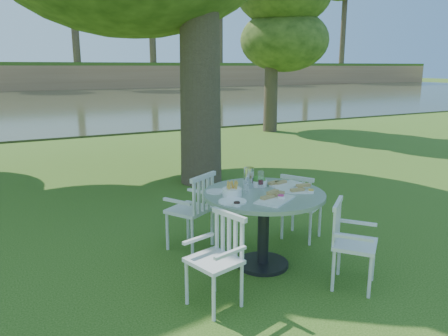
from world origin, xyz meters
The scene contains 9 objects.
ground centered at (0.00, 0.00, 0.00)m, with size 140.00×140.00×0.00m, color #20410D.
table centered at (-0.10, -0.91, 0.65)m, with size 1.28×1.28×0.83m.
chair_ne centered at (0.68, -0.50, 0.49)m, with size 0.55×0.56×0.84m.
chair_nw centered at (-0.56, -0.17, 0.54)m, with size 0.62×0.61×0.92m.
chair_sw centered at (-0.85, -1.37, 0.49)m, with size 0.49×0.51×0.84m.
chair_se centered at (0.39, -1.64, 0.50)m, with size 0.58×0.58×0.85m.
tableware centered at (-0.16, -0.84, 0.87)m, with size 1.17×0.86×0.22m.
river centered at (0.00, 23.00, 0.00)m, with size 100.00×28.00×0.12m, color #2E321D.
far_bank centered at (0.28, 41.12, 7.25)m, with size 100.00×18.00×15.20m.
Camera 1 is at (-2.51, -4.61, 2.11)m, focal length 35.00 mm.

